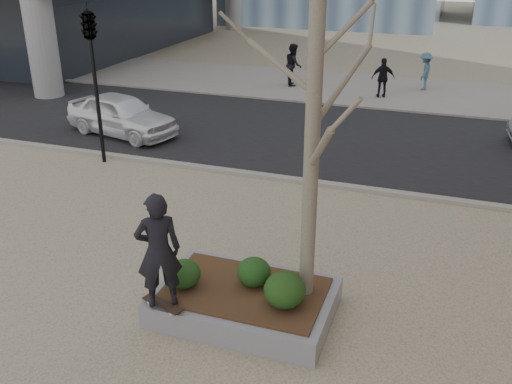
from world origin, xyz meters
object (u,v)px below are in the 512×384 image
(planter, at_px, (245,302))
(skateboarder, at_px, (158,251))
(police_car, at_px, (122,115))
(skateboard, at_px, (163,305))

(planter, height_order, skateboarder, skateboarder)
(planter, xyz_separation_m, police_car, (-7.31, 7.98, 0.48))
(skateboard, relative_size, skateboarder, 0.40)
(skateboarder, bearing_deg, police_car, -88.13)
(police_car, bearing_deg, skateboarder, -130.88)
(planter, distance_m, police_car, 10.84)
(planter, height_order, police_car, police_car)
(planter, xyz_separation_m, skateboard, (-1.10, -0.88, 0.26))
(skateboard, distance_m, police_car, 10.83)
(skateboard, bearing_deg, skateboarder, -57.81)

